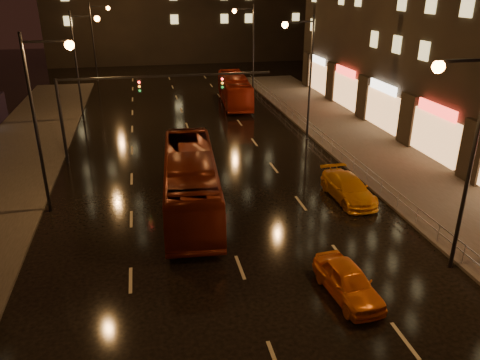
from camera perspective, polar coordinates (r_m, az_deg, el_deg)
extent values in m
plane|color=black|center=(36.44, -5.18, 3.15)|extent=(140.00, 140.00, 0.00)
cube|color=#38332D|center=(35.98, 17.74, 1.99)|extent=(7.00, 70.00, 0.15)
cylinder|color=black|center=(35.79, -20.89, 6.57)|extent=(0.22, 0.22, 6.20)
cube|color=black|center=(34.71, -8.89, 12.42)|extent=(15.20, 0.14, 0.14)
cube|color=black|center=(34.78, -12.17, 11.12)|extent=(0.32, 0.18, 0.95)
cube|color=black|center=(35.26, -2.20, 11.76)|extent=(0.32, 0.18, 0.95)
sphere|color=#FF1E19|center=(34.61, -12.21, 11.56)|extent=(0.18, 0.18, 0.18)
cylinder|color=black|center=(22.17, 26.27, 1.38)|extent=(0.18, 0.18, 10.00)
cube|color=black|center=(20.40, 25.75, 12.99)|extent=(2.40, 0.12, 0.12)
sphere|color=orange|center=(19.79, 23.04, 12.59)|extent=(0.50, 0.50, 0.50)
cylinder|color=#99999E|center=(60.89, 1.71, 11.88)|extent=(0.04, 0.04, 1.00)
cube|color=#99999E|center=(36.76, 11.19, 4.79)|extent=(0.05, 56.00, 0.05)
cube|color=#99999E|center=(36.88, 11.15, 4.20)|extent=(0.05, 56.00, 0.05)
imported|color=#641C0E|center=(27.13, -6.05, -0.10)|extent=(3.75, 12.42, 3.41)
imported|color=maroon|center=(51.71, -0.67, 10.95)|extent=(3.50, 11.37, 3.12)
imported|color=orange|center=(20.55, 13.03, -11.96)|extent=(2.00, 4.22, 1.39)
imported|color=orange|center=(29.21, 13.06, -0.97)|extent=(2.18, 5.02, 1.44)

